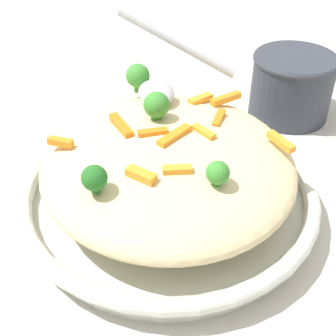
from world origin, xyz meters
name	(u,v)px	position (x,y,z in m)	size (l,w,h in m)	color
ground_plane	(168,208)	(0.00, 0.00, 0.00)	(2.40, 2.40, 0.00)	beige
serving_bowl	(168,194)	(0.00, 0.00, 0.02)	(0.32, 0.32, 0.04)	silver
pasta_mound	(168,163)	(0.00, 0.00, 0.06)	(0.27, 0.26, 0.06)	beige
carrot_piece_0	(226,98)	(-0.08, 0.08, 0.09)	(0.04, 0.01, 0.01)	orange
carrot_piece_1	(174,133)	(0.00, 0.01, 0.10)	(0.04, 0.01, 0.01)	orange
carrot_piece_2	(61,142)	(-0.02, -0.11, 0.09)	(0.03, 0.01, 0.01)	orange
carrot_piece_3	(201,99)	(-0.08, 0.05, 0.09)	(0.03, 0.01, 0.01)	orange
carrot_piece_4	(219,119)	(-0.03, 0.06, 0.09)	(0.03, 0.01, 0.01)	orange
carrot_piece_5	(281,141)	(0.02, 0.11, 0.09)	(0.04, 0.01, 0.01)	orange
carrot_piece_6	(121,126)	(-0.03, -0.04, 0.09)	(0.04, 0.01, 0.01)	orange
carrot_piece_7	(173,170)	(0.05, 0.00, 0.09)	(0.03, 0.01, 0.01)	orange
carrot_piece_8	(153,132)	(-0.01, -0.01, 0.10)	(0.03, 0.01, 0.01)	orange
carrot_piece_9	(141,175)	(0.05, -0.03, 0.09)	(0.03, 0.01, 0.01)	orange
carrot_piece_10	(203,132)	(-0.01, 0.04, 0.09)	(0.03, 0.01, 0.01)	orange
broccoli_floret_0	(94,178)	(0.06, -0.07, 0.10)	(0.02, 0.02, 0.03)	#205B1C
broccoli_floret_1	(156,105)	(-0.04, -0.01, 0.11)	(0.03, 0.03, 0.03)	#377928
broccoli_floret_2	(218,173)	(0.07, 0.03, 0.10)	(0.02, 0.02, 0.03)	#377928
broccoli_floret_3	(138,76)	(-0.12, -0.02, 0.11)	(0.03, 0.03, 0.03)	#377928
serving_spoon	(165,74)	(-0.11, 0.01, 0.11)	(0.13, 0.14, 0.07)	#B7B7BC
companion_bowl	(292,84)	(-0.17, 0.20, 0.05)	(0.12, 0.12, 0.09)	#333842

